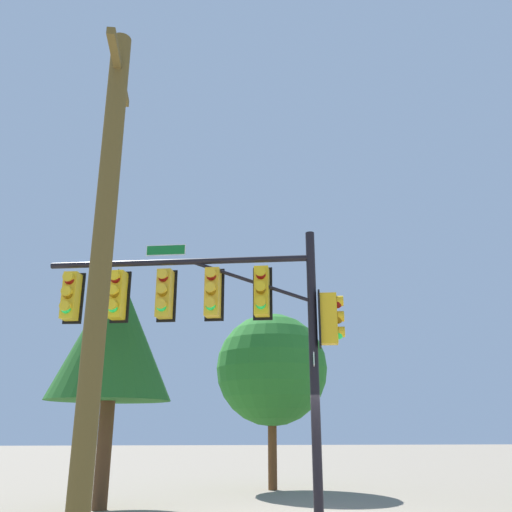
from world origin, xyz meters
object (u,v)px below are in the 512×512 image
(tree_far, at_px, (272,369))
(tree_near, at_px, (114,333))
(utility_pole, at_px, (101,264))
(signal_pole_assembly, at_px, (210,308))

(tree_far, bearing_deg, tree_near, 41.03)
(utility_pole, xyz_separation_m, tree_far, (-3.77, -11.01, -0.23))
(signal_pole_assembly, relative_size, tree_far, 1.19)
(tree_near, height_order, tree_far, tree_near)
(signal_pole_assembly, height_order, tree_near, signal_pole_assembly)
(signal_pole_assembly, xyz_separation_m, tree_near, (2.46, -2.41, -0.20))
(signal_pole_assembly, height_order, tree_far, signal_pole_assembly)
(signal_pole_assembly, bearing_deg, tree_far, -108.75)
(tree_far, bearing_deg, signal_pole_assembly, 71.25)
(utility_pole, xyz_separation_m, tree_near, (0.88, -6.95, 0.21))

